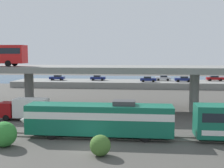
% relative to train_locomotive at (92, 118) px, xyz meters
% --- Properties ---
extents(ground_plane, '(260.00, 260.00, 0.00)m').
position_rel_train_locomotive_xyz_m(ground_plane, '(0.16, -4.00, -2.19)').
color(ground_plane, '#4C4944').
extents(rail_strip_near, '(110.00, 0.12, 0.12)m').
position_rel_train_locomotive_xyz_m(rail_strip_near, '(0.16, -0.73, -2.13)').
color(rail_strip_near, '#59544C').
rests_on(rail_strip_near, ground_plane).
extents(rail_strip_far, '(110.00, 0.12, 0.12)m').
position_rel_train_locomotive_xyz_m(rail_strip_far, '(0.16, 0.73, -2.13)').
color(rail_strip_far, '#59544C').
rests_on(rail_strip_far, ground_plane).
extents(train_locomotive, '(17.17, 3.04, 4.18)m').
position_rel_train_locomotive_xyz_m(train_locomotive, '(0.00, 0.00, 0.00)').
color(train_locomotive, '#14664C').
rests_on(train_locomotive, ground_plane).
extents(highway_overpass, '(96.00, 10.48, 7.23)m').
position_rel_train_locomotive_xyz_m(highway_overpass, '(0.16, 16.00, 4.36)').
color(highway_overpass, gray).
rests_on(highway_overpass, ground_plane).
extents(service_truck_east, '(6.80, 2.46, 3.04)m').
position_rel_train_locomotive_xyz_m(service_truck_east, '(-10.79, 7.64, -0.55)').
color(service_truck_east, maroon).
rests_on(service_truck_east, ground_plane).
extents(pier_parking_lot, '(61.25, 11.34, 1.65)m').
position_rel_train_locomotive_xyz_m(pier_parking_lot, '(0.16, 51.00, -1.37)').
color(pier_parking_lot, gray).
rests_on(pier_parking_lot, ground_plane).
extents(parked_car_0, '(4.25, 1.97, 1.50)m').
position_rel_train_locomotive_xyz_m(parked_car_0, '(11.41, 52.75, 0.23)').
color(parked_car_0, '#B7B7BC').
rests_on(parked_car_0, pier_parking_lot).
extents(parked_car_1, '(4.25, 1.92, 1.50)m').
position_rel_train_locomotive_xyz_m(parked_car_1, '(-18.82, 51.03, 0.23)').
color(parked_car_1, navy).
rests_on(parked_car_1, pier_parking_lot).
extents(parked_car_2, '(4.23, 1.90, 1.50)m').
position_rel_train_locomotive_xyz_m(parked_car_2, '(-7.07, 51.46, 0.23)').
color(parked_car_2, navy).
rests_on(parked_car_2, pier_parking_lot).
extents(parked_car_3, '(4.66, 1.92, 1.50)m').
position_rel_train_locomotive_xyz_m(parked_car_3, '(25.82, 53.44, 0.23)').
color(parked_car_3, maroon).
rests_on(parked_car_3, pier_parking_lot).
extents(parked_car_4, '(4.35, 1.99, 1.50)m').
position_rel_train_locomotive_xyz_m(parked_car_4, '(7.10, 48.37, 0.23)').
color(parked_car_4, navy).
rests_on(parked_car_4, pier_parking_lot).
extents(parked_car_5, '(4.51, 1.99, 1.50)m').
position_rel_train_locomotive_xyz_m(parked_car_5, '(16.63, 49.65, 0.23)').
color(parked_car_5, navy).
rests_on(parked_car_5, pier_parking_lot).
extents(harbor_water, '(140.00, 36.00, 0.01)m').
position_rel_train_locomotive_xyz_m(harbor_water, '(0.16, 74.00, -2.19)').
color(harbor_water, navy).
rests_on(harbor_water, ground_plane).
extents(shrub_left, '(2.53, 2.53, 2.53)m').
position_rel_train_locomotive_xyz_m(shrub_left, '(-8.21, -4.18, -0.93)').
color(shrub_left, '#318233').
rests_on(shrub_left, ground_plane).
extents(shrub_right, '(1.93, 1.93, 1.93)m').
position_rel_train_locomotive_xyz_m(shrub_right, '(1.73, -5.86, -1.23)').
color(shrub_right, '#426C2B').
rests_on(shrub_right, ground_plane).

